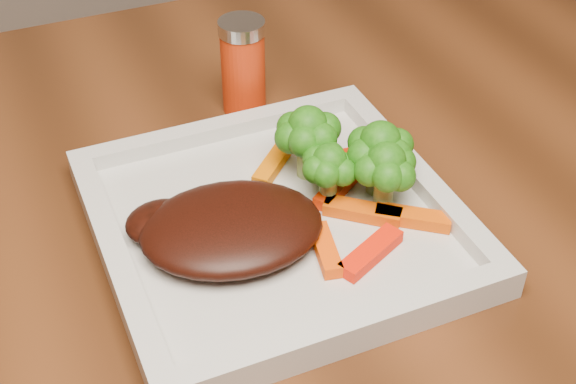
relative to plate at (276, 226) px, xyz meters
name	(u,v)px	position (x,y,z in m)	size (l,w,h in m)	color
plate	(276,226)	(0.00, 0.00, 0.00)	(0.27, 0.27, 0.01)	silver
steak	(232,228)	(-0.04, -0.01, 0.02)	(0.14, 0.11, 0.03)	black
broccoli_0	(308,140)	(0.05, 0.04, 0.04)	(0.06, 0.06, 0.07)	#296F12
broccoli_1	(379,158)	(0.09, 0.00, 0.04)	(0.06, 0.06, 0.06)	#2E7513
broccoli_2	(385,177)	(0.08, -0.02, 0.04)	(0.06, 0.06, 0.06)	#2F5B0F
broccoli_3	(329,170)	(0.05, 0.01, 0.04)	(0.05, 0.05, 0.06)	#3C7513
carrot_0	(371,252)	(0.05, -0.07, 0.01)	(0.06, 0.02, 0.01)	#FF1C04
carrot_1	(413,218)	(0.10, -0.04, 0.01)	(0.06, 0.02, 0.01)	#E54E03
carrot_2	(326,250)	(0.02, -0.05, 0.01)	(0.05, 0.01, 0.01)	#FF4A04
carrot_3	(372,153)	(0.11, 0.04, 0.01)	(0.05, 0.01, 0.01)	#F82504
carrot_4	(272,166)	(0.02, 0.06, 0.01)	(0.05, 0.01, 0.01)	orange
carrot_5	(362,211)	(0.06, -0.02, 0.01)	(0.06, 0.02, 0.01)	#DE4A03
carrot_6	(337,188)	(0.06, 0.01, 0.01)	(0.05, 0.01, 0.01)	#F92E04
spice_shaker	(243,66)	(0.04, 0.18, 0.04)	(0.04, 0.04, 0.09)	red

